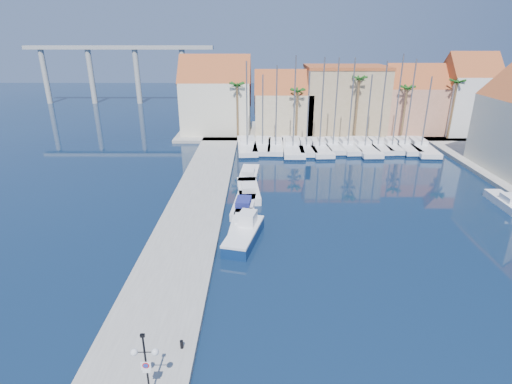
# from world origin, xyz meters

# --- Properties ---
(ground) EXTENTS (260.00, 260.00, 0.00)m
(ground) POSITION_xyz_m (0.00, 0.00, 0.00)
(ground) COLOR black
(ground) RESTS_ON ground
(quay_west) EXTENTS (6.00, 77.00, 0.50)m
(quay_west) POSITION_xyz_m (-9.00, 13.50, 0.25)
(quay_west) COLOR gray
(quay_west) RESTS_ON ground
(shore_north) EXTENTS (54.00, 16.00, 0.50)m
(shore_north) POSITION_xyz_m (10.00, 48.00, 0.25)
(shore_north) COLOR gray
(shore_north) RESTS_ON ground
(lamp_post) EXTENTS (1.32, 0.37, 3.90)m
(lamp_post) POSITION_xyz_m (-7.74, -10.81, 3.06)
(lamp_post) COLOR black
(lamp_post) RESTS_ON quay_west
(bollard) EXTENTS (0.20, 0.20, 0.50)m
(bollard) POSITION_xyz_m (-6.79, -7.49, 0.75)
(bollard) COLOR black
(bollard) RESTS_ON quay_west
(fishing_boat) EXTENTS (3.65, 6.85, 2.28)m
(fishing_boat) POSITION_xyz_m (-3.68, 6.09, 0.76)
(fishing_boat) COLOR navy
(fishing_boat) RESTS_ON ground
(motorboat_west_0) EXTENTS (2.30, 6.05, 1.40)m
(motorboat_west_0) POSITION_xyz_m (-4.00, 8.57, 0.51)
(motorboat_west_0) COLOR white
(motorboat_west_0) RESTS_ON ground
(motorboat_west_1) EXTENTS (2.65, 6.68, 1.40)m
(motorboat_west_1) POSITION_xyz_m (-3.94, 12.97, 0.51)
(motorboat_west_1) COLOR white
(motorboat_west_1) RESTS_ON ground
(motorboat_west_2) EXTENTS (2.94, 7.36, 1.40)m
(motorboat_west_2) POSITION_xyz_m (-3.59, 17.19, 0.51)
(motorboat_west_2) COLOR white
(motorboat_west_2) RESTS_ON ground
(motorboat_west_3) EXTENTS (2.65, 6.86, 1.40)m
(motorboat_west_3) POSITION_xyz_m (-3.67, 22.66, 0.51)
(motorboat_west_3) COLOR white
(motorboat_west_3) RESTS_ON ground
(motorboat_east_1) EXTENTS (1.92, 5.83, 1.40)m
(motorboat_east_1) POSITION_xyz_m (24.00, 13.98, 0.51)
(motorboat_east_1) COLOR white
(motorboat_east_1) RESTS_ON ground
(sailboat_0) EXTENTS (3.71, 11.27, 13.50)m
(sailboat_0) POSITION_xyz_m (-4.27, 36.25, 0.58)
(sailboat_0) COLOR white
(sailboat_0) RESTS_ON ground
(sailboat_1) EXTENTS (3.26, 10.27, 11.55)m
(sailboat_1) POSITION_xyz_m (-1.78, 36.53, 0.57)
(sailboat_1) COLOR white
(sailboat_1) RESTS_ON ground
(sailboat_2) EXTENTS (2.97, 9.32, 12.90)m
(sailboat_2) POSITION_xyz_m (0.27, 35.96, 0.60)
(sailboat_2) COLOR white
(sailboat_2) RESTS_ON ground
(sailboat_3) EXTENTS (3.37, 11.95, 14.31)m
(sailboat_3) POSITION_xyz_m (2.93, 35.71, 0.58)
(sailboat_3) COLOR white
(sailboat_3) RESTS_ON ground
(sailboat_4) EXTENTS (2.58, 9.71, 12.13)m
(sailboat_4) POSITION_xyz_m (5.02, 35.76, 0.58)
(sailboat_4) COLOR white
(sailboat_4) RESTS_ON ground
(sailboat_5) EXTENTS (3.40, 10.97, 14.09)m
(sailboat_5) POSITION_xyz_m (7.00, 35.54, 0.59)
(sailboat_5) COLOR white
(sailboat_5) RESTS_ON ground
(sailboat_6) EXTENTS (2.79, 9.06, 13.98)m
(sailboat_6) POSITION_xyz_m (9.29, 36.54, 0.63)
(sailboat_6) COLOR white
(sailboat_6) RESTS_ON ground
(sailboat_7) EXTENTS (3.03, 9.24, 13.97)m
(sailboat_7) POSITION_xyz_m (11.53, 36.15, 0.62)
(sailboat_7) COLOR white
(sailboat_7) RESTS_ON ground
(sailboat_8) EXTENTS (3.25, 11.47, 11.65)m
(sailboat_8) POSITION_xyz_m (14.15, 35.92, 0.56)
(sailboat_8) COLOR white
(sailboat_8) RESTS_ON ground
(sailboat_9) EXTENTS (3.10, 9.57, 13.50)m
(sailboat_9) POSITION_xyz_m (16.36, 36.54, 0.61)
(sailboat_9) COLOR white
(sailboat_9) RESTS_ON ground
(sailboat_10) EXTENTS (2.81, 8.41, 14.51)m
(sailboat_10) POSITION_xyz_m (18.57, 36.16, 0.66)
(sailboat_10) COLOR white
(sailboat_10) RESTS_ON ground
(sailboat_11) EXTENTS (2.98, 10.04, 13.80)m
(sailboat_11) POSITION_xyz_m (20.58, 36.59, 0.60)
(sailboat_11) COLOR white
(sailboat_11) RESTS_ON ground
(sailboat_12) EXTENTS (3.80, 11.77, 11.36)m
(sailboat_12) POSITION_xyz_m (22.99, 35.96, 0.55)
(sailboat_12) COLOR white
(sailboat_12) RESTS_ON ground
(building_0) EXTENTS (12.30, 9.00, 13.50)m
(building_0) POSITION_xyz_m (-10.00, 47.00, 6.52)
(building_0) COLOR beige
(building_0) RESTS_ON shore_north
(building_1) EXTENTS (10.30, 8.00, 11.00)m
(building_1) POSITION_xyz_m (2.00, 47.00, 5.30)
(building_1) COLOR tan
(building_1) RESTS_ON shore_north
(building_2) EXTENTS (14.20, 10.20, 11.50)m
(building_2) POSITION_xyz_m (13.00, 48.00, 6.26)
(building_2) COLOR tan
(building_2) RESTS_ON shore_north
(building_3) EXTENTS (10.30, 8.00, 12.00)m
(building_3) POSITION_xyz_m (25.00, 47.00, 5.86)
(building_3) COLOR tan
(building_3) RESTS_ON shore_north
(building_4) EXTENTS (8.30, 8.00, 14.00)m
(building_4) POSITION_xyz_m (34.00, 46.00, 6.97)
(building_4) COLOR white
(building_4) RESTS_ON shore_north
(palm_0) EXTENTS (2.60, 2.60, 10.15)m
(palm_0) POSITION_xyz_m (-6.00, 42.00, 9.08)
(palm_0) COLOR brown
(palm_0) RESTS_ON shore_north
(palm_1) EXTENTS (2.60, 2.60, 9.15)m
(palm_1) POSITION_xyz_m (4.00, 42.00, 8.14)
(palm_1) COLOR brown
(palm_1) RESTS_ON shore_north
(palm_2) EXTENTS (2.60, 2.60, 11.15)m
(palm_2) POSITION_xyz_m (14.00, 42.00, 10.02)
(palm_2) COLOR brown
(palm_2) RESTS_ON shore_north
(palm_3) EXTENTS (2.60, 2.60, 9.65)m
(palm_3) POSITION_xyz_m (22.00, 42.00, 8.61)
(palm_3) COLOR brown
(palm_3) RESTS_ON shore_north
(palm_4) EXTENTS (2.60, 2.60, 10.65)m
(palm_4) POSITION_xyz_m (30.00, 42.00, 9.55)
(palm_4) COLOR brown
(palm_4) RESTS_ON shore_north
(viaduct) EXTENTS (48.00, 2.20, 14.45)m
(viaduct) POSITION_xyz_m (-39.07, 82.00, 10.25)
(viaduct) COLOR #9E9E99
(viaduct) RESTS_ON ground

